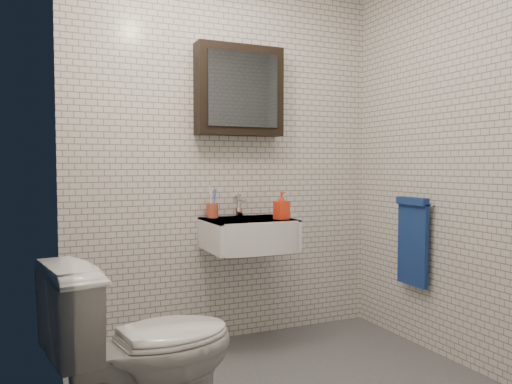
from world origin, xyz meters
TOP-DOWN VIEW (x-y plane):
  - room_shell at (0.00, 0.00)m, footprint 2.22×2.02m
  - washbasin at (0.05, 0.73)m, footprint 0.55×0.50m
  - faucet at (0.05, 0.93)m, footprint 0.06×0.20m
  - mirror_cabinet at (0.05, 0.93)m, footprint 0.60×0.15m
  - towel_rail at (1.04, 0.35)m, footprint 0.09×0.30m
  - toothbrush_cup at (-0.14, 0.94)m, footprint 0.10×0.10m
  - soap_bottle at (0.23, 0.66)m, footprint 0.09×0.09m
  - toilet at (-0.80, -0.09)m, footprint 0.86×0.59m

SIDE VIEW (x-z plane):
  - toilet at x=-0.80m, z-range 0.00..0.81m
  - towel_rail at x=1.04m, z-range 0.43..1.01m
  - washbasin at x=0.05m, z-range 0.66..0.86m
  - toothbrush_cup at x=-0.14m, z-range 0.80..1.01m
  - faucet at x=0.05m, z-range 0.84..0.99m
  - soap_bottle at x=0.23m, z-range 0.85..1.03m
  - room_shell at x=0.00m, z-range 0.21..2.72m
  - mirror_cabinet at x=0.05m, z-range 1.40..2.00m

